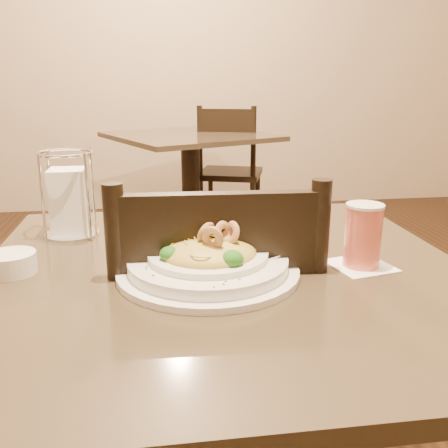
{
  "coord_description": "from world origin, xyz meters",
  "views": [
    {
      "loc": [
        -0.12,
        -0.85,
        1.1
      ],
      "look_at": [
        0.0,
        0.02,
        0.84
      ],
      "focal_mm": 40.0,
      "sensor_mm": 36.0,
      "label": 1
    }
  ],
  "objects": [
    {
      "name": "main_table",
      "position": [
        0.0,
        0.0,
        0.52
      ],
      "size": [
        0.9,
        0.9,
        0.76
      ],
      "color": "black",
      "rests_on": "ground"
    },
    {
      "name": "background_table",
      "position": [
        0.11,
        2.35,
        0.52
      ],
      "size": [
        1.19,
        1.19,
        0.76
      ],
      "rotation": [
        0.0,
        0.0,
        0.43
      ],
      "color": "black",
      "rests_on": "ground"
    },
    {
      "name": "dining_chair_near",
      "position": [
        -0.01,
        0.1,
        0.5
      ],
      "size": [
        0.44,
        0.44,
        0.93
      ],
      "rotation": [
        0.0,
        0.0,
        3.1
      ],
      "color": "black",
      "rests_on": "ground"
    },
    {
      "name": "dining_chair_far",
      "position": [
        0.4,
        2.57,
        0.5
      ],
      "size": [
        0.53,
        0.53,
        0.93
      ],
      "rotation": [
        0.0,
        0.0,
        2.84
      ],
      "color": "black",
      "rests_on": "ground"
    },
    {
      "name": "pasta_bowl",
      "position": [
        -0.04,
        -0.03,
        0.79
      ],
      "size": [
        0.36,
        0.32,
        0.1
      ],
      "rotation": [
        0.0,
        0.0,
        0.26
      ],
      "color": "white",
      "rests_on": "main_table"
    },
    {
      "name": "drink_glass",
      "position": [
        0.25,
        -0.02,
        0.82
      ],
      "size": [
        0.13,
        0.13,
        0.12
      ],
      "rotation": [
        0.0,
        0.0,
        0.22
      ],
      "color": "white",
      "rests_on": "main_table"
    },
    {
      "name": "bread_basket",
      "position": [
        -0.09,
        0.17,
        0.78
      ],
      "size": [
        0.21,
        0.17,
        0.06
      ],
      "rotation": [
        0.0,
        0.0,
        0.01
      ],
      "color": "black",
      "rests_on": "main_table"
    },
    {
      "name": "napkin_caddy",
      "position": [
        -0.31,
        0.25,
        0.84
      ],
      "size": [
        0.12,
        0.12,
        0.19
      ],
      "rotation": [
        0.0,
        0.0,
        -0.14
      ],
      "color": "silver",
      "rests_on": "main_table"
    },
    {
      "name": "side_plate",
      "position": [
        0.16,
        0.14,
        0.77
      ],
      "size": [
        0.19,
        0.19,
        0.01
      ],
      "primitive_type": "cylinder",
      "rotation": [
        0.0,
        0.0,
        -0.27
      ],
      "color": "white",
      "rests_on": "main_table"
    },
    {
      "name": "butter_ramekin",
      "position": [
        -0.38,
        0.03,
        0.78
      ],
      "size": [
        0.11,
        0.11,
        0.04
      ],
      "primitive_type": "cylinder",
      "rotation": [
        0.0,
        0.0,
        -0.25
      ],
      "color": "white",
      "rests_on": "main_table"
    }
  ]
}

